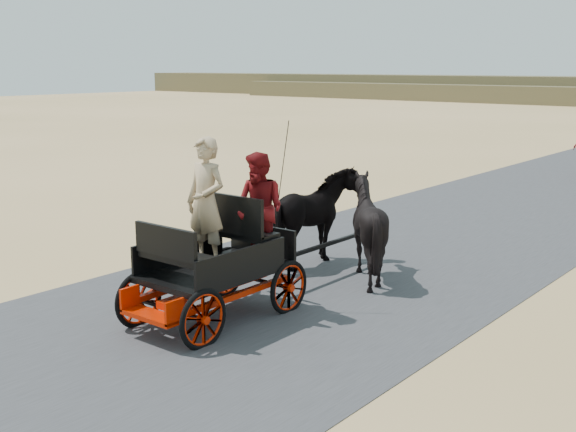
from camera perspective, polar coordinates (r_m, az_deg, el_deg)
The scene contains 8 objects.
ground at distance 10.35m, azimuth -4.52°, elevation -7.80°, with size 140.00×140.00×0.00m, color tan.
road at distance 10.34m, azimuth -4.52°, elevation -7.78°, with size 6.00×140.00×0.01m, color #38383A.
ridge_near at distance 74.75m, azimuth 9.64°, elevation 9.65°, with size 40.00×4.00×1.60m, color brown.
carriage at distance 10.13m, azimuth -5.73°, elevation -6.11°, with size 1.30×2.40×0.72m, color black, non-canonical shape.
horse_left at distance 12.55m, azimuth 2.07°, elevation -0.23°, with size 0.91×2.01×1.70m, color black.
horse_right at distance 11.94m, azimuth 6.29°, elevation -0.92°, with size 1.37×1.54×1.70m, color black.
driver_man at distance 9.99m, azimuth -6.50°, elevation 1.08°, with size 0.66×0.43×1.80m, color tan.
passenger_woman at distance 10.07m, azimuth -2.25°, elevation 0.58°, with size 0.77×0.60×1.58m, color #660C0F.
Camera 1 is at (6.73, -7.04, 3.48)m, focal length 45.00 mm.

